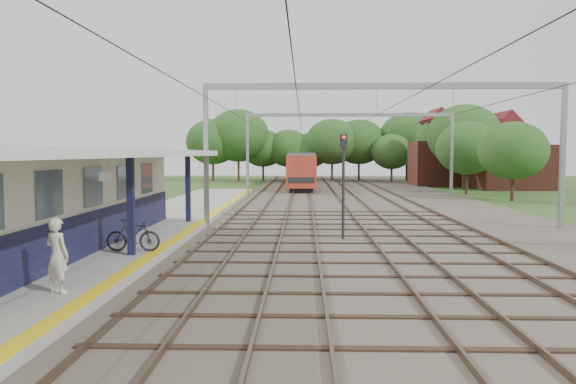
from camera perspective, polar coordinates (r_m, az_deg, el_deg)
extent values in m
plane|color=#2D4C1E|center=(12.53, 2.90, -13.03)|extent=(160.00, 160.00, 0.00)
cube|color=#473D33|center=(42.36, 7.41, -0.97)|extent=(18.00, 90.00, 0.10)
cube|color=gray|center=(27.19, -13.82, -3.53)|extent=(5.00, 52.00, 0.35)
cube|color=yellow|center=(26.66, -9.15, -3.22)|extent=(0.45, 52.00, 0.01)
cube|color=beige|center=(20.91, -22.73, -0.77)|extent=(3.20, 18.00, 3.40)
cube|color=black|center=(20.40, -18.50, -3.60)|extent=(0.06, 18.00, 1.40)
cube|color=slate|center=(20.26, -18.57, 0.61)|extent=(0.05, 16.00, 1.30)
cube|color=black|center=(18.92, -15.68, -1.38)|extent=(0.22, 0.22, 3.20)
cube|color=black|center=(27.62, -10.13, 0.34)|extent=(0.22, 0.22, 3.20)
cube|color=silver|center=(19.50, -21.12, 3.72)|extent=(6.40, 20.00, 0.24)
cube|color=white|center=(16.99, -18.07, 1.53)|extent=(0.06, 0.85, 0.26)
cube|color=brown|center=(42.31, -3.73, -0.78)|extent=(0.07, 88.00, 0.15)
cube|color=brown|center=(42.20, -1.78, -0.79)|extent=(0.07, 88.00, 0.15)
cube|color=brown|center=(42.14, 0.34, -0.79)|extent=(0.07, 88.00, 0.15)
cube|color=brown|center=(42.13, 2.29, -0.80)|extent=(0.07, 88.00, 0.15)
cube|color=brown|center=(42.22, 5.37, -0.80)|extent=(0.07, 88.00, 0.15)
cube|color=brown|center=(42.34, 7.31, -0.80)|extent=(0.07, 88.00, 0.15)
cube|color=brown|center=(42.61, 10.20, -0.80)|extent=(0.07, 88.00, 0.15)
cube|color=brown|center=(42.85, 12.10, -0.80)|extent=(0.07, 88.00, 0.15)
cube|color=gray|center=(27.40, -8.32, 3.58)|extent=(0.22, 0.22, 7.00)
cube|color=gray|center=(29.65, 26.13, 3.24)|extent=(0.22, 0.22, 7.00)
cube|color=gray|center=(27.43, 9.69, 10.57)|extent=(17.00, 0.20, 0.30)
cube|color=gray|center=(47.22, -4.12, 3.75)|extent=(0.22, 0.22, 7.00)
cube|color=gray|center=(48.56, 16.30, 3.60)|extent=(0.22, 0.22, 7.00)
cube|color=gray|center=(47.25, 6.26, 7.80)|extent=(17.00, 0.20, 0.30)
cylinder|color=black|center=(42.15, -2.78, 6.45)|extent=(0.02, 88.00, 0.02)
cylinder|color=black|center=(42.03, 1.33, 6.46)|extent=(0.02, 88.00, 0.02)
cylinder|color=black|center=(42.17, 6.39, 6.43)|extent=(0.02, 88.00, 0.02)
cylinder|color=black|center=(42.62, 11.25, 6.35)|extent=(0.02, 88.00, 0.02)
cylinder|color=#382619|center=(73.66, -5.97, 2.20)|extent=(0.28, 0.28, 2.88)
ellipsoid|color=#1D4318|center=(73.64, -5.99, 4.94)|extent=(6.72, 6.72, 5.76)
cylinder|color=#382619|center=(75.12, -1.22, 2.12)|extent=(0.28, 0.28, 2.52)
ellipsoid|color=#1D4318|center=(75.08, -1.22, 4.47)|extent=(5.88, 5.88, 5.04)
cylinder|color=#382619|center=(72.05, 3.44, 2.32)|extent=(0.28, 0.28, 3.24)
ellipsoid|color=#1D4318|center=(72.05, 3.45, 5.47)|extent=(7.56, 7.56, 6.48)
cylinder|color=#382619|center=(74.48, 8.01, 2.13)|extent=(0.28, 0.28, 2.70)
ellipsoid|color=#1D4318|center=(74.45, 8.03, 4.67)|extent=(6.30, 6.30, 5.40)
cylinder|color=#382619|center=(52.18, 18.08, 1.12)|extent=(0.28, 0.28, 2.52)
ellipsoid|color=#1D4318|center=(52.13, 18.15, 4.50)|extent=(5.88, 5.88, 5.04)
cylinder|color=#382619|center=(67.77, 14.66, 1.94)|extent=(0.28, 0.28, 2.88)
ellipsoid|color=#1D4318|center=(67.74, 14.71, 4.92)|extent=(6.72, 6.72, 5.76)
cube|color=brown|center=(61.78, 21.79, 2.36)|extent=(7.00, 6.00, 4.50)
cube|color=maroon|center=(61.79, 21.86, 5.28)|extent=(4.99, 6.12, 4.99)
cube|color=brown|center=(66.03, 15.91, 2.79)|extent=(8.00, 6.00, 5.00)
cube|color=maroon|center=(66.06, 15.97, 5.74)|extent=(5.52, 6.12, 5.52)
imported|color=silver|center=(14.44, -22.40, -5.95)|extent=(0.78, 0.66, 1.80)
imported|color=black|center=(19.64, -15.46, -4.28)|extent=(1.83, 0.56, 1.09)
cube|color=black|center=(57.94, 1.40, 0.64)|extent=(2.17, 15.47, 0.44)
cube|color=#A02A18|center=(57.87, 1.40, 2.31)|extent=(2.71, 16.82, 2.91)
cube|color=black|center=(57.86, 1.40, 2.60)|extent=(2.75, 15.47, 0.84)
cube|color=slate|center=(57.84, 1.41, 3.87)|extent=(2.49, 16.82, 0.28)
cube|color=black|center=(75.34, 1.45, 1.41)|extent=(2.17, 15.47, 0.44)
cube|color=#A02A18|center=(75.28, 1.46, 2.69)|extent=(2.71, 16.82, 2.91)
cube|color=black|center=(75.27, 1.46, 2.91)|extent=(2.75, 15.47, 0.84)
cube|color=slate|center=(75.26, 1.46, 3.89)|extent=(2.49, 16.82, 0.28)
cylinder|color=black|center=(23.25, 5.63, -0.08)|extent=(0.13, 0.13, 4.06)
cube|color=black|center=(23.19, 5.67, 5.18)|extent=(0.32, 0.21, 0.56)
sphere|color=red|center=(23.10, 5.69, 5.55)|extent=(0.14, 0.14, 0.14)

